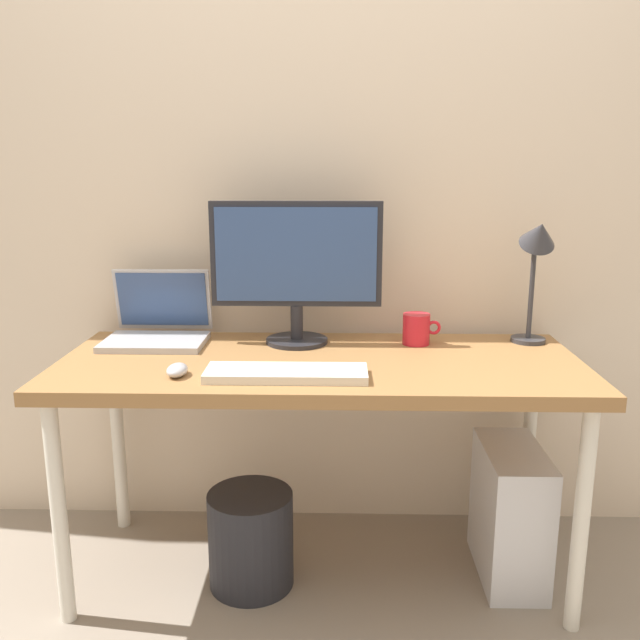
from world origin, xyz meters
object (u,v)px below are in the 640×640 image
Objects in this scene: mouse at (177,370)px; computer_tower at (510,512)px; monitor at (296,263)px; laptop at (158,324)px; desk_lamp at (537,253)px; coffee_mug at (417,329)px; wastebasket at (251,539)px; desk at (320,379)px; keyboard at (286,373)px.

mouse is 0.21× the size of computer_tower.
monitor is 1.29× the size of computer_tower.
desk_lamp is at bearing -0.75° from laptop.
coffee_mug is (0.69, 0.35, 0.03)m from mouse.
laptop is 0.84m from coffee_mug.
laptop is 0.74m from wastebasket.
desk_lamp is 3.43× the size of coffee_mug.
desk is 0.38m from monitor.
coffee_mug is at bearing -0.58° from monitor.
desk is 2.86× the size of monitor.
laptop is at bearing 139.73° from wastebasket.
mouse is (0.15, -0.37, -0.04)m from laptop.
mouse is (-0.31, -0.36, -0.24)m from monitor.
monitor reaches higher than keyboard.
keyboard is 1.05× the size of computer_tower.
keyboard is 1.47× the size of wastebasket.
laptop reaches higher than computer_tower.
laptop is (-0.45, 0.02, -0.20)m from monitor.
coffee_mug is at bearing -179.32° from desk_lamp.
laptop is at bearing 178.62° from coffee_mug.
desk_lamp is at bearing 66.36° from computer_tower.
desk is at bearing -20.69° from laptop.
coffee_mug reaches higher than wastebasket.
laptop is 3.56× the size of mouse.
coffee_mug is at bearing -1.38° from laptop.
monitor is 0.44m from keyboard.
mouse is at bearing -153.06° from coffee_mug.
desk_lamp is at bearing 25.52° from keyboard.
wastebasket is at bearing -160.99° from desk.
keyboard is at bearing -1.25° from mouse.
keyboard is (0.45, -0.38, -0.05)m from laptop.
desk_lamp is at bearing 18.59° from mouse.
mouse is (-1.06, -0.36, -0.28)m from desk_lamp.
laptop is 0.73× the size of keyboard.
desk_lamp is 0.89m from keyboard.
wastebasket is (-0.13, -0.26, -0.81)m from monitor.
keyboard is 0.87m from computer_tower.
desk_lamp is (0.75, 0.00, 0.04)m from monitor.
desk is at bearing -164.59° from desk_lamp.
mouse is at bearing -169.94° from computer_tower.
desk is 0.78m from desk_lamp.
laptop is at bearing 179.25° from desk_lamp.
desk_lamp is 1.25m from wastebasket.
monitor reaches higher than desk.
keyboard is at bearing -154.48° from desk_lamp.
mouse is at bearing -68.51° from laptop.
desk is 0.58m from laptop.
mouse reaches higher than computer_tower.
laptop reaches higher than wastebasket.
desk_lamp is at bearing 0.04° from monitor.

